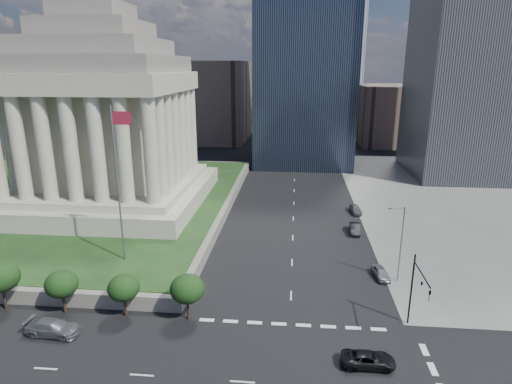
# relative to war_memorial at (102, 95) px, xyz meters

# --- Properties ---
(ground) EXTENTS (500.00, 500.00, 0.00)m
(ground) POSITION_rel_war_memorial_xyz_m (34.00, 52.00, -21.40)
(ground) COLOR black
(ground) RESTS_ON ground
(plaza_terrace) EXTENTS (66.00, 70.00, 1.80)m
(plaza_terrace) POSITION_rel_war_memorial_xyz_m (-11.00, 2.00, -20.50)
(plaza_terrace) COLOR slate
(plaza_terrace) RESTS_ON ground
(plaza_lawn) EXTENTS (64.00, 68.00, 0.10)m
(plaza_lawn) POSITION_rel_war_memorial_xyz_m (-11.00, 2.00, -19.55)
(plaza_lawn) COLOR #1B3716
(plaza_lawn) RESTS_ON plaza_terrace
(war_memorial) EXTENTS (34.00, 34.00, 39.00)m
(war_memorial) POSITION_rel_war_memorial_xyz_m (0.00, 0.00, 0.00)
(war_memorial) COLOR #A49C89
(war_memorial) RESTS_ON plaza_lawn
(flagpole) EXTENTS (2.52, 0.24, 20.00)m
(flagpole) POSITION_rel_war_memorial_xyz_m (12.17, -24.00, -8.29)
(flagpole) COLOR slate
(flagpole) RESTS_ON plaza_lawn
(midrise_glass) EXTENTS (26.00, 26.00, 60.00)m
(midrise_glass) POSITION_rel_war_memorial_xyz_m (36.00, 47.00, 8.60)
(midrise_glass) COLOR black
(midrise_glass) RESTS_ON ground
(building_filler_ne) EXTENTS (20.00, 30.00, 20.00)m
(building_filler_ne) POSITION_rel_war_memorial_xyz_m (66.00, 82.00, -11.40)
(building_filler_ne) COLOR brown
(building_filler_ne) RESTS_ON ground
(building_filler_nw) EXTENTS (24.00, 30.00, 28.00)m
(building_filler_nw) POSITION_rel_war_memorial_xyz_m (4.00, 82.00, -7.40)
(building_filler_nw) COLOR brown
(building_filler_nw) RESTS_ON ground
(traffic_signal_ne) EXTENTS (0.30, 5.74, 8.00)m
(traffic_signal_ne) POSITION_rel_war_memorial_xyz_m (46.50, -34.30, -16.15)
(traffic_signal_ne) COLOR black
(traffic_signal_ne) RESTS_ON ground
(street_lamp_north) EXTENTS (2.13, 0.22, 10.00)m
(street_lamp_north) POSITION_rel_war_memorial_xyz_m (47.33, -23.00, -15.74)
(street_lamp_north) COLOR slate
(street_lamp_north) RESTS_ON ground
(pickup_truck) EXTENTS (4.98, 2.37, 1.37)m
(pickup_truck) POSITION_rel_war_memorial_xyz_m (41.20, -39.85, -20.71)
(pickup_truck) COLOR black
(pickup_truck) RESTS_ON ground
(suv_grey) EXTENTS (2.60, 5.71, 1.62)m
(suv_grey) POSITION_rel_war_memorial_xyz_m (9.92, -38.02, -20.59)
(suv_grey) COLOR #57585E
(suv_grey) RESTS_ON ground
(parked_sedan_near) EXTENTS (4.23, 2.15, 1.38)m
(parked_sedan_near) POSITION_rel_war_memorial_xyz_m (45.50, -22.43, -20.71)
(parked_sedan_near) COLOR gray
(parked_sedan_near) RESTS_ON ground
(parked_sedan_mid) EXTENTS (1.89, 4.70, 1.52)m
(parked_sedan_mid) POSITION_rel_war_memorial_xyz_m (44.09, -6.94, -20.64)
(parked_sedan_mid) COLOR black
(parked_sedan_mid) RESTS_ON ground
(parked_sedan_far) EXTENTS (4.58, 2.23, 1.50)m
(parked_sedan_far) POSITION_rel_war_memorial_xyz_m (45.50, 3.11, -20.65)
(parked_sedan_far) COLOR #515358
(parked_sedan_far) RESTS_ON ground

